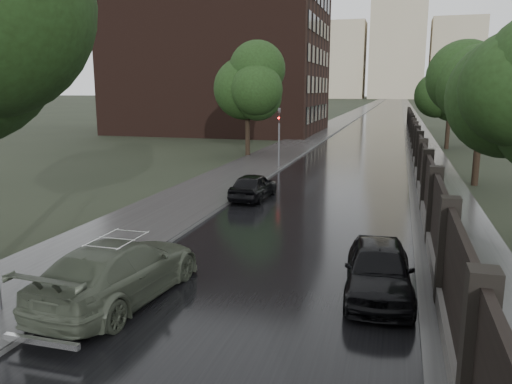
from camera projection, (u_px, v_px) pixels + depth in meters
name	position (u px, v px, depth m)	size (l,w,h in m)	color
road	(391.00, 104.00, 187.76)	(8.00, 420.00, 0.02)	black
sidewalk_left	(375.00, 103.00, 189.36)	(4.00, 420.00, 0.16)	#2D2D2D
verge_right	(406.00, 104.00, 186.28)	(3.00, 420.00, 0.08)	#2D2D2D
fence_right	(415.00, 146.00, 37.51)	(0.45, 75.72, 2.70)	#383533
tree_left_far	(247.00, 89.00, 38.15)	(4.25, 4.25, 7.39)	black
tree_right_b	(482.00, 94.00, 26.51)	(4.08, 4.08, 7.01)	black
tree_right_c	(451.00, 92.00, 43.46)	(4.08, 4.08, 7.01)	black
traffic_light	(279.00, 132.00, 33.01)	(0.16, 0.32, 4.00)	#59595E
brick_building	(221.00, 49.00, 60.60)	(24.00, 18.00, 20.00)	black
stalinist_tower	(398.00, 30.00, 283.65)	(92.00, 30.00, 159.00)	tan
volga_sedan	(119.00, 270.00, 12.37)	(2.16, 5.32, 1.54)	#434B3C
hatchback_left	(253.00, 186.00, 23.89)	(1.51, 3.75, 1.28)	black
car_right_near	(379.00, 269.00, 12.67)	(1.66, 4.14, 1.41)	black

